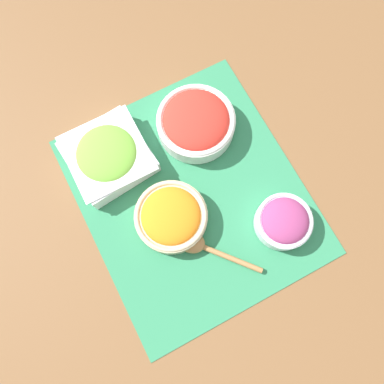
{
  "coord_description": "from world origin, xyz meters",
  "views": [
    {
      "loc": [
        0.18,
        -0.1,
        0.83
      ],
      "look_at": [
        0.0,
        0.0,
        0.03
      ],
      "focal_mm": 35.0,
      "sensor_mm": 36.0,
      "label": 1
    }
  ],
  "objects_px": {
    "lettuce_bowl": "(108,156)",
    "onion_bowl": "(284,221)",
    "tomato_bowl": "(196,122)",
    "wooden_spoon": "(198,245)",
    "carrot_bowl": "(171,217)"
  },
  "relations": [
    {
      "from": "lettuce_bowl",
      "to": "onion_bowl",
      "type": "distance_m",
      "value": 0.42
    },
    {
      "from": "tomato_bowl",
      "to": "wooden_spoon",
      "type": "bearing_deg",
      "value": -26.82
    },
    {
      "from": "tomato_bowl",
      "to": "onion_bowl",
      "type": "height_order",
      "value": "tomato_bowl"
    },
    {
      "from": "tomato_bowl",
      "to": "lettuce_bowl",
      "type": "bearing_deg",
      "value": -95.67
    },
    {
      "from": "lettuce_bowl",
      "to": "onion_bowl",
      "type": "xyz_separation_m",
      "value": [
        0.31,
        0.27,
        -0.0
      ]
    },
    {
      "from": "carrot_bowl",
      "to": "lettuce_bowl",
      "type": "distance_m",
      "value": 0.2
    },
    {
      "from": "tomato_bowl",
      "to": "carrot_bowl",
      "type": "bearing_deg",
      "value": -41.74
    },
    {
      "from": "tomato_bowl",
      "to": "onion_bowl",
      "type": "xyz_separation_m",
      "value": [
        0.29,
        0.06,
        -0.01
      ]
    },
    {
      "from": "carrot_bowl",
      "to": "onion_bowl",
      "type": "xyz_separation_m",
      "value": [
        0.12,
        0.21,
        0.0
      ]
    },
    {
      "from": "carrot_bowl",
      "to": "onion_bowl",
      "type": "distance_m",
      "value": 0.24
    },
    {
      "from": "carrot_bowl",
      "to": "lettuce_bowl",
      "type": "height_order",
      "value": "lettuce_bowl"
    },
    {
      "from": "carrot_bowl",
      "to": "tomato_bowl",
      "type": "distance_m",
      "value": 0.23
    },
    {
      "from": "carrot_bowl",
      "to": "tomato_bowl",
      "type": "relative_size",
      "value": 0.88
    },
    {
      "from": "onion_bowl",
      "to": "lettuce_bowl",
      "type": "bearing_deg",
      "value": -138.87
    },
    {
      "from": "tomato_bowl",
      "to": "onion_bowl",
      "type": "bearing_deg",
      "value": 11.67
    }
  ]
}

